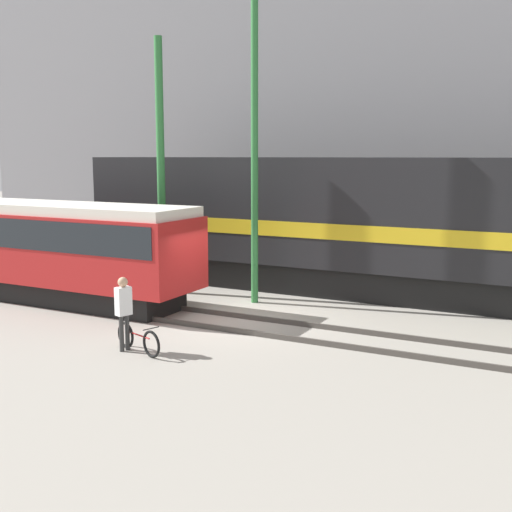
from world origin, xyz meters
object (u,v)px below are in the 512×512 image
utility_pole_left (161,168)px  freight_locomotive (386,225)px  bicycle (138,339)px  person (124,306)px  streetcar (49,245)px  utility_pole_center (255,150)px

utility_pole_left → freight_locomotive: bearing=21.3°
freight_locomotive → bicycle: 9.56m
bicycle → person: 0.87m
freight_locomotive → streetcar: (-9.45, -5.43, -0.61)m
streetcar → utility_pole_center: 7.26m
utility_pole_center → freight_locomotive: bearing=38.4°
freight_locomotive → bicycle: freight_locomotive is taller
streetcar → utility_pole_center: size_ratio=1.09×
bicycle → utility_pole_left: utility_pole_left is taller
freight_locomotive → person: 9.59m
freight_locomotive → utility_pole_left: 7.69m
utility_pole_left → utility_pole_center: utility_pole_center is taller
freight_locomotive → streetcar: size_ratio=2.08×
freight_locomotive → utility_pole_center: utility_pole_center is taller
freight_locomotive → streetcar: 10.92m
utility_pole_center → utility_pole_left: bearing=180.0°
bicycle → utility_pole_center: size_ratio=0.17×
freight_locomotive → streetcar: bearing=-150.1°
streetcar → utility_pole_left: 4.42m
bicycle → freight_locomotive: bearing=68.5°
freight_locomotive → utility_pole_center: size_ratio=2.26×
streetcar → utility_pole_center: (6.03, 2.71, 3.00)m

